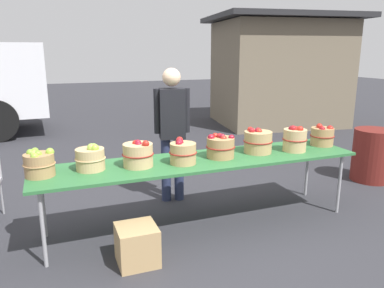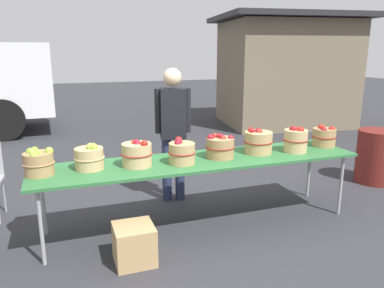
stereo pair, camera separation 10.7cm
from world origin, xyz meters
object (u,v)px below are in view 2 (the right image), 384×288
object	(u,v)px
apple_basket_red_5	(324,136)
trash_barrel	(377,156)
apple_basket_green_1	(90,158)
apple_basket_red_4	(296,140)
vendor_adult	(173,125)
produce_crate	(134,244)
apple_basket_red_0	(137,154)
market_table	(201,162)
apple_basket_red_2	(220,147)
apple_basket_green_0	(38,162)
apple_basket_red_1	(182,152)
apple_basket_red_3	(258,141)

from	to	relation	value
apple_basket_red_5	trash_barrel	size ratio (longest dim) A/B	0.38
apple_basket_green_1	apple_basket_red_4	size ratio (longest dim) A/B	0.97
vendor_adult	produce_crate	bearing A→B (deg)	69.98
apple_basket_red_5	apple_basket_red_4	bearing A→B (deg)	-167.47
apple_basket_red_4	vendor_adult	distance (m)	1.48
apple_basket_red_4	produce_crate	world-z (taller)	apple_basket_red_4
apple_basket_green_1	apple_basket_red_0	distance (m)	0.46
market_table	apple_basket_red_2	size ratio (longest dim) A/B	10.93
market_table	apple_basket_green_1	xyz separation A→B (m)	(-1.15, 0.05, 0.15)
trash_barrel	apple_basket_green_1	bearing A→B (deg)	-174.37
market_table	apple_basket_red_4	xyz separation A→B (m)	(1.13, -0.06, 0.17)
apple_basket_red_5	vendor_adult	xyz separation A→B (m)	(-1.70, 0.74, 0.12)
apple_basket_red_5	apple_basket_red_0	bearing A→B (deg)	-178.73
apple_basket_green_1	apple_basket_red_0	bearing A→B (deg)	-7.30
market_table	apple_basket_red_2	world-z (taller)	apple_basket_red_2
apple_basket_red_4	vendor_adult	world-z (taller)	vendor_adult
apple_basket_green_0	apple_basket_red_2	size ratio (longest dim) A/B	0.91
apple_basket_green_0	apple_basket_red_1	world-z (taller)	apple_basket_red_1
vendor_adult	trash_barrel	world-z (taller)	vendor_adult
apple_basket_red_4	apple_basket_red_3	bearing A→B (deg)	167.47
apple_basket_green_0	apple_basket_red_4	xyz separation A→B (m)	(2.75, -0.09, 0.02)
apple_basket_red_0	apple_basket_red_4	xyz separation A→B (m)	(1.83, -0.06, 0.01)
apple_basket_green_0	apple_basket_red_4	world-z (taller)	apple_basket_red_4
apple_basket_red_3	apple_basket_red_4	bearing A→B (deg)	-12.53
apple_basket_green_0	apple_basket_red_0	bearing A→B (deg)	-2.20
apple_basket_red_5	trash_barrel	world-z (taller)	apple_basket_red_5
apple_basket_red_4	produce_crate	bearing A→B (deg)	-166.71
apple_basket_red_1	produce_crate	xyz separation A→B (m)	(-0.61, -0.46, -0.69)
apple_basket_red_2	vendor_adult	bearing A→B (deg)	110.74
apple_basket_green_0	apple_basket_red_5	world-z (taller)	apple_basket_red_5
apple_basket_red_0	apple_basket_red_2	xyz separation A→B (m)	(0.91, 0.00, -0.01)
apple_basket_red_1	produce_crate	bearing A→B (deg)	-142.69
apple_basket_red_5	produce_crate	bearing A→B (deg)	-166.86
apple_basket_green_0	apple_basket_red_4	bearing A→B (deg)	-1.91
market_table	produce_crate	size ratio (longest dim) A/B	9.82
apple_basket_green_1	apple_basket_red_0	size ratio (longest dim) A/B	0.93
market_table	vendor_adult	world-z (taller)	vendor_adult
apple_basket_red_2	trash_barrel	bearing A→B (deg)	9.59
apple_basket_red_0	vendor_adult	size ratio (longest dim) A/B	0.19
apple_basket_red_4	trash_barrel	world-z (taller)	apple_basket_red_4
apple_basket_green_0	apple_basket_green_1	xyz separation A→B (m)	(0.47, 0.02, -0.01)
market_table	apple_basket_red_1	bearing A→B (deg)	-164.61
produce_crate	apple_basket_green_1	bearing A→B (deg)	117.38
apple_basket_red_4	produce_crate	distance (m)	2.16
apple_basket_red_0	produce_crate	bearing A→B (deg)	-106.54
market_table	apple_basket_red_0	world-z (taller)	apple_basket_red_0
apple_basket_red_4	apple_basket_red_5	xyz separation A→B (m)	(0.48, 0.11, -0.02)
apple_basket_red_0	apple_basket_red_3	size ratio (longest dim) A/B	0.95
apple_basket_red_1	trash_barrel	size ratio (longest dim) A/B	0.37
apple_basket_green_1	apple_basket_red_1	xyz separation A→B (m)	(0.91, -0.12, 0.00)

